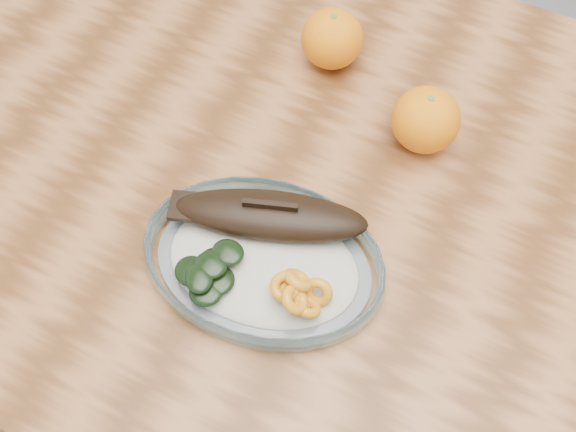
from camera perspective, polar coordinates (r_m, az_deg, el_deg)
The scene contains 5 objects.
ground at distance 1.53m, azimuth 3.29°, elevation -13.70°, with size 3.00×3.00×0.00m, color slate.
dining_table at distance 0.93m, azimuth 5.27°, elevation -1.96°, with size 1.20×0.80×0.75m.
plated_meal at distance 0.78m, azimuth -1.94°, elevation -3.33°, with size 0.54×0.54×0.08m.
orange_left at distance 0.95m, azimuth 3.51°, elevation 13.81°, with size 0.08×0.08×0.08m, color #E15F04.
orange_right at distance 0.87m, azimuth 10.83°, elevation 7.47°, with size 0.08×0.08×0.08m, color #E15F04.
Camera 1 is at (0.12, -0.43, 1.46)m, focal length 45.00 mm.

